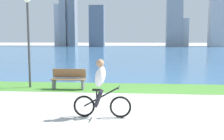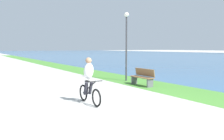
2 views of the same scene
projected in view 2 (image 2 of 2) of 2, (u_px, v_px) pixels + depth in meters
name	position (u px, v px, depth m)	size (l,w,h in m)	color
ground_plane	(145.00, 107.00, 7.62)	(300.00, 300.00, 0.00)	#B2AFA8
grass_strip_bayside	(207.00, 96.00, 9.40)	(120.00, 2.51, 0.01)	#478433
cyclist_lead	(89.00, 81.00, 8.10)	(1.66, 0.52, 1.66)	black
bench_near_path	(143.00, 77.00, 12.01)	(1.50, 0.47, 0.90)	brown
lamppost_tall	(126.00, 37.00, 13.53)	(0.28, 0.28, 4.10)	#38383D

